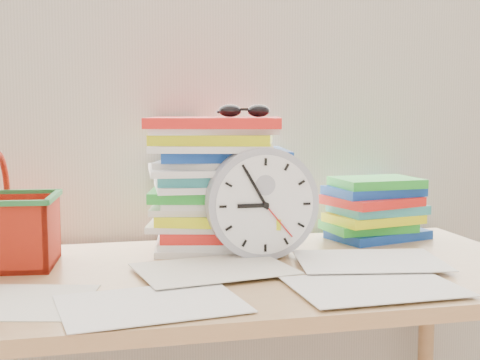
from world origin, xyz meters
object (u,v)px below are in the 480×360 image
object	(u,v)px
desk	(225,304)
clock	(262,203)
book_stack	(375,209)
paper_stack	(219,183)

from	to	relation	value
desk	clock	size ratio (longest dim) A/B	5.44
clock	book_stack	world-z (taller)	clock
paper_stack	clock	world-z (taller)	paper_stack
paper_stack	book_stack	world-z (taller)	paper_stack
clock	paper_stack	bearing A→B (deg)	116.02
paper_stack	book_stack	distance (m)	0.43
paper_stack	book_stack	size ratio (longest dim) A/B	1.25
paper_stack	book_stack	xyz separation A→B (m)	(0.42, 0.01, -0.08)
desk	paper_stack	distance (m)	0.33
book_stack	clock	bearing A→B (deg)	-156.63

